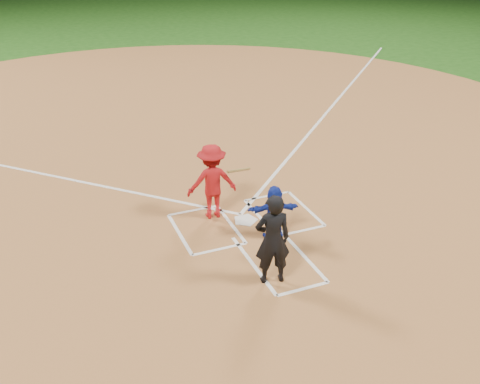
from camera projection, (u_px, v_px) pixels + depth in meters
name	position (u px, v px, depth m)	size (l,w,h in m)	color
ground	(245.00, 221.00, 12.41)	(120.00, 120.00, 0.00)	#1B4A12
home_plate_dirt	(174.00, 135.00, 17.35)	(28.00, 28.00, 0.01)	#985F31
home_plate	(245.00, 220.00, 12.40)	(0.60, 0.60, 0.02)	silver
catcher	(274.00, 212.00, 11.50)	(1.13, 0.36, 1.22)	#1328A1
umpire	(273.00, 240.00, 9.92)	(0.68, 0.44, 1.85)	black
chalk_markings	(180.00, 142.00, 16.76)	(28.35, 17.32, 0.01)	white
batter_at_plate	(212.00, 181.00, 12.20)	(1.59, 0.79, 1.79)	#AE1317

